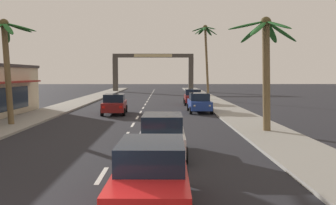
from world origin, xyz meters
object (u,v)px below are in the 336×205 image
object	(u,v)px
sedan_parked_mid_kerb	(193,97)
sedan_lead_at_stop_bar	(151,175)
town_gateway_arch	(153,67)
sedan_third_in_queue	(162,135)
palm_right_farthest	(206,45)
palm_right_second	(266,55)
sedan_oncoming_far	(115,104)
sedan_parked_nearest_kerb	(199,103)
palm_left_second	(6,50)

from	to	relation	value
sedan_parked_mid_kerb	sedan_lead_at_stop_bar	bearing A→B (deg)	-96.55
sedan_parked_mid_kerb	town_gateway_arch	distance (m)	29.53
sedan_third_in_queue	sedan_parked_mid_kerb	world-z (taller)	same
sedan_third_in_queue	town_gateway_arch	size ratio (longest dim) A/B	0.30
palm_right_farthest	town_gateway_arch	distance (m)	23.91
palm_right_farthest	town_gateway_arch	size ratio (longest dim) A/B	0.62
sedan_parked_mid_kerb	palm_right_farthest	distance (m)	8.89
palm_right_second	sedan_third_in_queue	bearing A→B (deg)	-136.32
sedan_oncoming_far	sedan_parked_nearest_kerb	xyz separation A→B (m)	(7.17, 1.34, 0.00)
palm_right_second	town_gateway_arch	world-z (taller)	town_gateway_arch
sedan_lead_at_stop_bar	palm_right_second	size ratio (longest dim) A/B	0.69
sedan_parked_nearest_kerb	palm_right_farthest	bearing A→B (deg)	81.26
sedan_third_in_queue	sedan_oncoming_far	bearing A→B (deg)	105.09
sedan_parked_mid_kerb	town_gateway_arch	world-z (taller)	town_gateway_arch
sedan_lead_at_stop_bar	sedan_oncoming_far	size ratio (longest dim) A/B	0.99
sedan_third_in_queue	sedan_parked_nearest_kerb	xyz separation A→B (m)	(3.13, 16.32, 0.00)
sedan_lead_at_stop_bar	sedan_oncoming_far	bearing A→B (deg)	100.31
sedan_third_in_queue	palm_right_second	size ratio (longest dim) A/B	0.69
sedan_lead_at_stop_bar	palm_right_farthest	distance (m)	37.10
sedan_lead_at_stop_bar	sedan_parked_nearest_kerb	distance (m)	22.43
sedan_oncoming_far	palm_right_second	bearing A→B (deg)	-44.18
sedan_parked_nearest_kerb	palm_right_second	distance (m)	11.71
sedan_oncoming_far	palm_right_farthest	world-z (taller)	palm_right_farthest
sedan_third_in_queue	sedan_oncoming_far	size ratio (longest dim) A/B	0.99
sedan_lead_at_stop_bar	sedan_parked_nearest_kerb	size ratio (longest dim) A/B	1.00
sedan_third_in_queue	palm_right_farthest	bearing A→B (deg)	80.12
sedan_lead_at_stop_bar	sedan_oncoming_far	distance (m)	21.17
sedan_lead_at_stop_bar	palm_right_second	bearing A→B (deg)	62.15
sedan_third_in_queue	sedan_parked_nearest_kerb	distance (m)	16.62
sedan_third_in_queue	palm_right_second	xyz separation A→B (m)	(5.74, 5.48, 3.56)
sedan_lead_at_stop_bar	sedan_third_in_queue	xyz separation A→B (m)	(0.25, 5.85, 0.00)
palm_left_second	palm_right_farthest	bearing A→B (deg)	55.46
palm_right_second	town_gateway_arch	size ratio (longest dim) A/B	0.43
town_gateway_arch	sedan_oncoming_far	bearing A→B (deg)	-93.09
sedan_parked_mid_kerb	palm_right_farthest	bearing A→B (deg)	71.32
sedan_lead_at_stop_bar	sedan_third_in_queue	distance (m)	5.86
sedan_oncoming_far	sedan_parked_mid_kerb	world-z (taller)	same
town_gateway_arch	sedan_parked_mid_kerb	bearing A→B (deg)	-79.81
sedan_parked_mid_kerb	palm_right_second	bearing A→B (deg)	-82.26
palm_left_second	sedan_parked_nearest_kerb	bearing A→B (deg)	31.72
sedan_parked_nearest_kerb	palm_right_second	world-z (taller)	palm_right_second
sedan_lead_at_stop_bar	sedan_parked_mid_kerb	xyz separation A→B (m)	(3.45, 30.02, 0.00)
sedan_third_in_queue	palm_right_second	bearing A→B (deg)	43.68
sedan_parked_mid_kerb	sedan_parked_nearest_kerb	bearing A→B (deg)	-90.51
sedan_lead_at_stop_bar	sedan_parked_mid_kerb	size ratio (longest dim) A/B	1.00
sedan_parked_mid_kerb	palm_right_second	xyz separation A→B (m)	(2.54, -18.69, 3.56)
palm_left_second	town_gateway_arch	xyz separation A→B (m)	(7.92, 44.73, -0.23)
palm_right_second	sedan_parked_mid_kerb	bearing A→B (deg)	97.74
town_gateway_arch	sedan_parked_nearest_kerb	bearing A→B (deg)	-82.06
sedan_parked_mid_kerb	palm_right_farthest	world-z (taller)	palm_right_farthest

